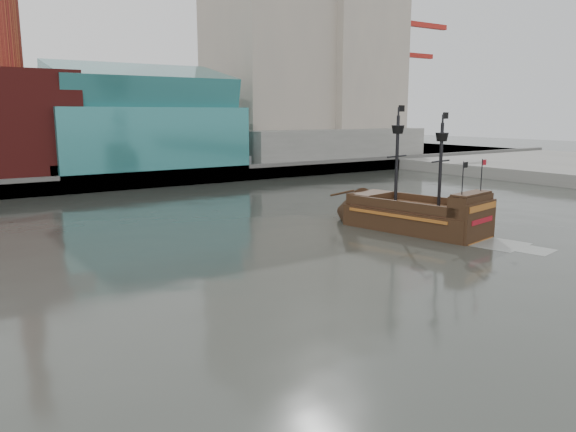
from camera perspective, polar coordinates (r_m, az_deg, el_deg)
ground at (r=31.19m, az=14.89°, el=-10.90°), size 400.00×400.00×0.00m
promenade_far at (r=113.40m, az=-22.92°, el=4.48°), size 220.00×60.00×2.00m
seawall at (r=84.80m, az=-18.87°, el=3.20°), size 220.00×1.00×2.60m
skyline at (r=107.71m, az=-20.17°, el=16.97°), size 149.00×45.00×62.00m
crane_a at (r=142.81m, az=11.02°, el=13.45°), size 22.50×4.00×32.25m
crane_b at (r=156.51m, az=10.85°, el=11.88°), size 19.10×4.00×26.25m
pirate_ship at (r=55.17m, az=12.98°, el=-0.28°), size 8.20×17.68×12.74m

